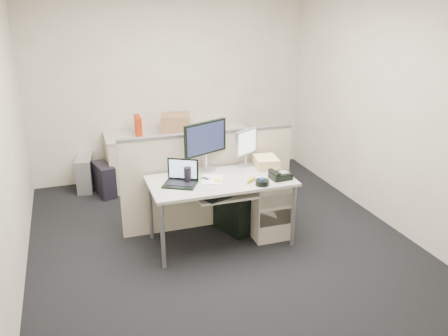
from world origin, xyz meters
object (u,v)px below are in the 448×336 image
object	(u,v)px
monitor_main	(206,146)
laptop	(180,174)
desk	(221,185)
desk_phone	(280,176)

from	to	relation	value
monitor_main	laptop	size ratio (longest dim) A/B	1.69
desk	monitor_main	size ratio (longest dim) A/B	2.73
desk	monitor_main	world-z (taller)	monitor_main
desk	desk_phone	xyz separation A→B (m)	(0.60, -0.18, 0.10)
desk	monitor_main	bearing A→B (deg)	101.83
laptop	desk_phone	xyz separation A→B (m)	(1.04, -0.16, -0.09)
monitor_main	laptop	world-z (taller)	monitor_main
desk	desk_phone	distance (m)	0.63
monitor_main	laptop	bearing A→B (deg)	-160.72
monitor_main	desk	bearing A→B (deg)	-101.29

